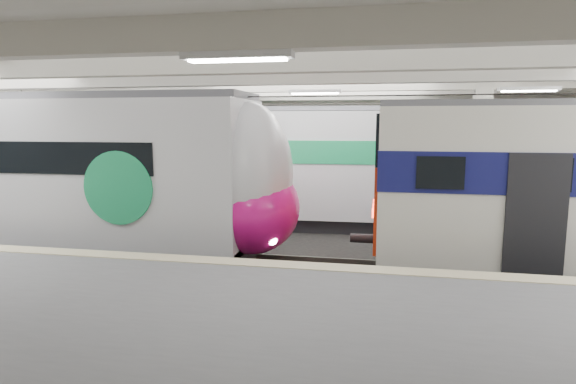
# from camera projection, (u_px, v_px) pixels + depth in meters

# --- Properties ---
(station_hall) EXTENTS (36.00, 24.00, 5.75)m
(station_hall) POSITION_uv_depth(u_px,v_px,m) (293.00, 156.00, 11.12)
(station_hall) COLOR black
(station_hall) RESTS_ON ground
(modern_emu) EXTENTS (15.18, 3.13, 4.83)m
(modern_emu) POSITION_uv_depth(u_px,v_px,m) (69.00, 178.00, 14.27)
(modern_emu) COLOR silver
(modern_emu) RESTS_ON ground
(far_train) EXTENTS (14.56, 3.42, 4.60)m
(far_train) POSITION_uv_depth(u_px,v_px,m) (209.00, 164.00, 19.18)
(far_train) COLOR silver
(far_train) RESTS_ON ground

